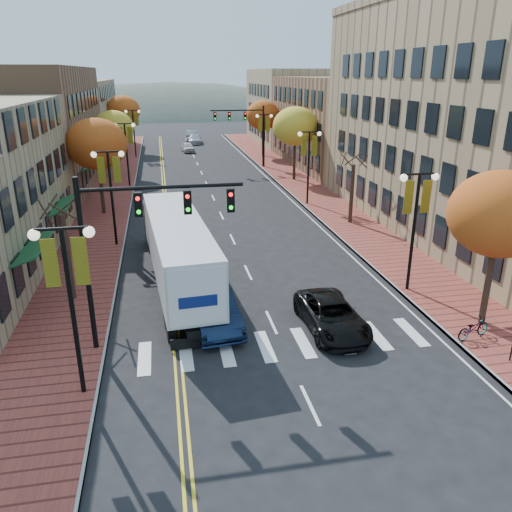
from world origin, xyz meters
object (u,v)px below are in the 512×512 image
black_suv (332,315)px  bicycle (473,328)px  navy_sedan (210,305)px  semi_truck (175,243)px

black_suv → bicycle: 5.77m
navy_sedan → bicycle: size_ratio=3.14×
semi_truck → black_suv: bearing=-50.1°
semi_truck → bicycle: bearing=-40.4°
navy_sedan → black_suv: (5.05, -1.54, -0.19)m
semi_truck → bicycle: 14.55m
navy_sedan → black_suv: bearing=-24.1°
semi_truck → navy_sedan: bearing=-80.1°
semi_truck → navy_sedan: (1.27, -4.90, -1.33)m
navy_sedan → black_suv: size_ratio=1.08×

